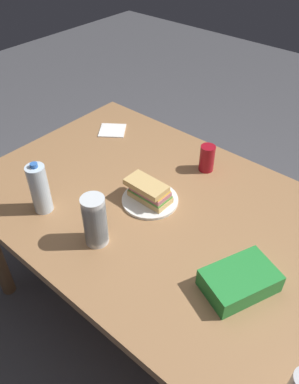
# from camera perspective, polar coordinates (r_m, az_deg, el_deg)

# --- Properties ---
(ground_plane) EXTENTS (8.00, 8.00, 0.00)m
(ground_plane) POSITION_cam_1_polar(r_m,az_deg,el_deg) (2.07, 2.43, -18.22)
(ground_plane) COLOR #4C4C51
(dining_table) EXTENTS (1.68, 1.03, 0.74)m
(dining_table) POSITION_cam_1_polar(r_m,az_deg,el_deg) (1.54, 3.11, -5.35)
(dining_table) COLOR #9E7047
(dining_table) RESTS_ON ground_plane
(paper_plate) EXTENTS (0.23, 0.23, 0.01)m
(paper_plate) POSITION_cam_1_polar(r_m,az_deg,el_deg) (1.53, 0.00, -1.25)
(paper_plate) COLOR white
(paper_plate) RESTS_ON dining_table
(sandwich) EXTENTS (0.18, 0.10, 0.08)m
(sandwich) POSITION_cam_1_polar(r_m,az_deg,el_deg) (1.50, -0.15, 0.11)
(sandwich) COLOR #DBB26B
(sandwich) RESTS_ON paper_plate
(soda_can_red) EXTENTS (0.07, 0.07, 0.12)m
(soda_can_red) POSITION_cam_1_polar(r_m,az_deg,el_deg) (1.68, 8.68, 5.07)
(soda_can_red) COLOR maroon
(soda_can_red) RESTS_ON dining_table
(chip_bag) EXTENTS (0.23, 0.27, 0.07)m
(chip_bag) POSITION_cam_1_polar(r_m,az_deg,el_deg) (1.26, 13.45, -12.89)
(chip_bag) COLOR #268C38
(chip_bag) RESTS_ON dining_table
(water_bottle_tall) EXTENTS (0.07, 0.07, 0.22)m
(water_bottle_tall) POSITION_cam_1_polar(r_m,az_deg,el_deg) (1.49, -16.28, 0.49)
(water_bottle_tall) COLOR silver
(water_bottle_tall) RESTS_ON dining_table
(plastic_cup_stack) EXTENTS (0.08, 0.08, 0.20)m
(plastic_cup_stack) POSITION_cam_1_polar(r_m,az_deg,el_deg) (1.32, -8.24, -4.33)
(plastic_cup_stack) COLOR silver
(plastic_cup_stack) RESTS_ON dining_table
(paper_napkin) EXTENTS (0.18, 0.18, 0.01)m
(paper_napkin) POSITION_cam_1_polar(r_m,az_deg,el_deg) (1.98, -5.63, 9.25)
(paper_napkin) COLOR white
(paper_napkin) RESTS_ON dining_table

